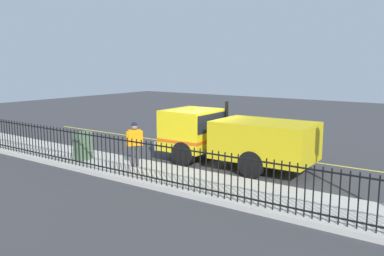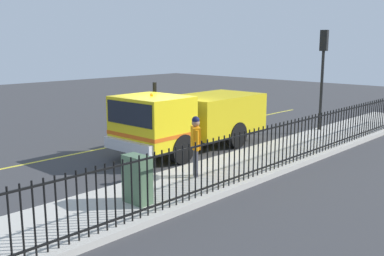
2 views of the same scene
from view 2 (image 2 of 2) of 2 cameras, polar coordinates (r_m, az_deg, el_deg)
name	(u,v)px [view 2 (image 2 of 2)]	position (r m, az deg, el deg)	size (l,w,h in m)	color
ground_plane	(167,157)	(15.05, -3.20, -3.70)	(60.90, 60.90, 0.00)	#38383A
sidewalk_slab	(231,170)	(13.24, 5.07, -5.42)	(2.45, 27.68, 0.16)	#B7B2A8
lane_marking	(120,145)	(16.97, -9.24, -2.15)	(0.12, 24.92, 0.01)	yellow
work_truck	(187,117)	(15.59, -0.69, 1.43)	(2.41, 6.20, 2.43)	yellow
worker_standing	(196,140)	(12.09, 0.47, -1.54)	(0.51, 0.46, 1.68)	orange
iron_fence	(260,151)	(12.46, 8.77, -2.89)	(0.04, 23.57, 1.36)	black
traffic_light_near	(323,60)	(19.38, 16.48, 8.40)	(0.32, 0.24, 4.16)	black
utility_cabinet	(137,179)	(10.28, -7.04, -6.56)	(0.68, 0.37, 1.12)	#4C6B4C
traffic_cone	(179,129)	(17.98, -1.67, -0.08)	(0.52, 0.52, 0.75)	orange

